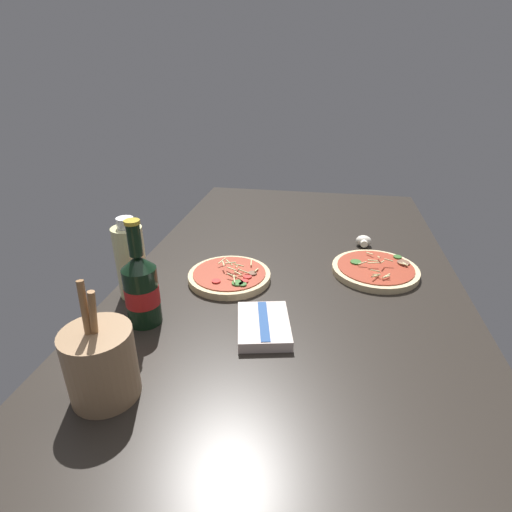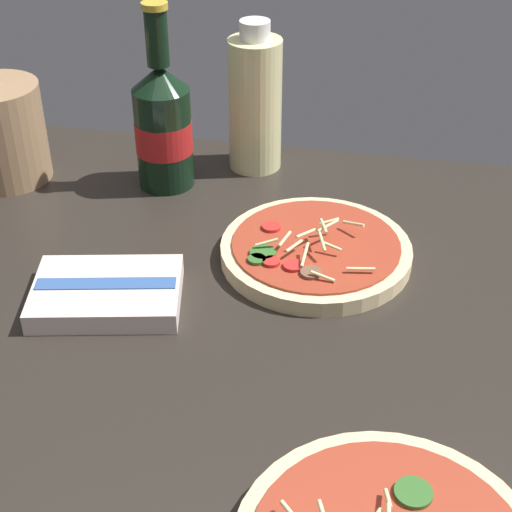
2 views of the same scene
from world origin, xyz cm
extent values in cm
cube|color=#28231E|center=(0.00, 0.00, 1.25)|extent=(160.00, 90.00, 2.50)
cylinder|color=beige|center=(3.70, -22.67, 3.39)|extent=(23.79, 23.79, 1.77)
cylinder|color=#9E3823|center=(3.70, -22.67, 4.42)|extent=(20.94, 20.94, 0.30)
cylinder|color=brown|center=(7.00, -30.56, 4.77)|extent=(3.47, 3.47, 0.40)
cylinder|color=#336628|center=(5.10, -17.33, 4.77)|extent=(3.06, 3.06, 0.40)
cylinder|color=#336628|center=(10.58, -29.44, 4.77)|extent=(2.35, 2.35, 0.40)
cylinder|color=beige|center=(7.66, -23.82, 5.60)|extent=(2.25, 0.64, 0.98)
cylinder|color=beige|center=(-3.51, -21.89, 5.27)|extent=(2.84, 2.38, 1.19)
cylinder|color=beige|center=(-3.00, -24.70, 5.32)|extent=(2.41, 2.23, 0.53)
cylinder|color=beige|center=(5.22, -30.13, 5.20)|extent=(1.32, 1.86, 0.48)
cylinder|color=beige|center=(3.29, -21.65, 6.50)|extent=(0.62, 2.85, 0.56)
cylinder|color=beige|center=(5.71, -30.85, 5.01)|extent=(2.43, 1.27, 0.55)
cylinder|color=beige|center=(3.15, -18.97, 5.58)|extent=(0.81, 2.41, 1.10)
cylinder|color=beige|center=(3.23, -24.22, 6.34)|extent=(2.43, 1.44, 0.85)
cylinder|color=beige|center=(10.51, -21.48, 5.25)|extent=(1.81, 2.05, 0.59)
cylinder|color=beige|center=(2.17, -21.79, 6.34)|extent=(1.31, 3.12, 1.24)
cylinder|color=beige|center=(-2.56, -22.24, 5.22)|extent=(1.36, 2.10, 1.07)
cylinder|color=beige|center=(4.57, -26.01, 6.38)|extent=(0.57, 2.45, 0.76)
cylinder|color=beige|center=(-1.34, -21.91, 5.74)|extent=(1.65, 2.82, 1.29)
cylinder|color=beige|center=(-3.43, -24.54, 5.23)|extent=(0.94, 2.18, 0.97)
cylinder|color=beige|center=(-7.13, 16.60, 3.45)|extent=(22.27, 22.27, 1.90)
cylinder|color=#9E3823|center=(-7.13, 16.60, 4.55)|extent=(19.60, 19.60, 0.30)
cylinder|color=red|center=(-11.49, 11.53, 4.90)|extent=(2.02, 2.02, 0.40)
cylinder|color=#336628|center=(-12.74, 13.09, 4.90)|extent=(3.03, 3.03, 0.40)
cylinder|color=#336628|center=(-13.15, 11.66, 4.90)|extent=(2.05, 2.05, 0.40)
cylinder|color=red|center=(-8.99, 11.26, 4.90)|extent=(2.25, 2.25, 0.40)
cylinder|color=brown|center=(-6.88, 10.31, 4.90)|extent=(2.35, 2.35, 0.40)
cylinder|color=red|center=(-12.80, 18.71, 4.90)|extent=(2.26, 2.26, 0.40)
cylinder|color=beige|center=(-3.18, 19.62, 5.98)|extent=(2.75, 1.78, 1.03)
cylinder|color=beige|center=(-8.21, 15.77, 6.45)|extent=(2.24, 2.97, 0.74)
cylinder|color=beige|center=(-9.30, 13.74, 5.86)|extent=(1.70, 2.44, 0.53)
cylinder|color=beige|center=(-10.58, 15.04, 5.82)|extent=(1.18, 2.81, 0.65)
cylinder|color=beige|center=(-5.94, 18.50, 6.63)|extent=(2.28, 1.31, 0.73)
cylinder|color=beige|center=(-5.48, 9.45, 5.22)|extent=(2.77, 0.75, 0.92)
cylinder|color=beige|center=(-5.90, 16.84, 7.05)|extent=(2.32, 2.45, 0.73)
cylinder|color=beige|center=(-12.47, 14.00, 5.78)|extent=(2.63, 1.19, 0.97)
cylinder|color=beige|center=(-6.36, 16.38, 7.23)|extent=(1.33, 2.88, 0.38)
cylinder|color=beige|center=(-5.12, 14.69, 5.75)|extent=(2.33, 0.91, 0.74)
cylinder|color=beige|center=(-1.58, 11.64, 5.23)|extent=(3.15, 0.85, 0.40)
cylinder|color=beige|center=(-7.89, 12.37, 5.77)|extent=(0.56, 3.36, 1.33)
cylinder|color=beige|center=(-6.20, 14.04, 6.63)|extent=(1.35, 2.53, 1.24)
cylinder|color=black|center=(-29.48, 30.81, 9.25)|extent=(7.48, 7.48, 13.51)
cone|color=black|center=(-29.48, 30.81, 17.59)|extent=(7.48, 7.48, 3.17)
cylinder|color=black|center=(-29.48, 30.81, 22.69)|extent=(2.84, 2.84, 7.04)
cylinder|color=gold|center=(-29.48, 30.81, 26.61)|extent=(3.27, 3.27, 0.80)
cylinder|color=red|center=(-29.48, 30.81, 9.52)|extent=(7.56, 7.56, 4.32)
cylinder|color=beige|center=(-18.75, 38.33, 11.59)|extent=(7.29, 7.29, 18.17)
cylinder|color=white|center=(-18.75, 38.33, 21.91)|extent=(4.01, 4.01, 2.48)
cylinder|color=white|center=(20.47, -20.65, 4.20)|extent=(2.19, 2.19, 2.19)
ellipsoid|color=silver|center=(22.41, -20.65, 4.20)|extent=(4.14, 4.87, 3.41)
cylinder|color=#9E7A56|center=(-51.50, 28.30, 9.14)|extent=(11.94, 11.94, 13.27)
cylinder|color=olive|center=(-51.78, 29.15, 16.40)|extent=(3.53, 2.17, 17.20)
cylinder|color=olive|center=(-51.49, 28.30, 15.69)|extent=(1.46, 2.93, 15.79)
cube|color=beige|center=(-28.07, 3.90, 3.70)|extent=(17.76, 14.28, 2.40)
cube|color=#335693|center=(-28.07, 3.90, 4.98)|extent=(15.04, 5.14, 0.16)
camera|label=1|loc=(-99.44, -6.99, 55.26)|focal=28.00mm
camera|label=2|loc=(0.93, -59.09, 54.46)|focal=55.00mm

